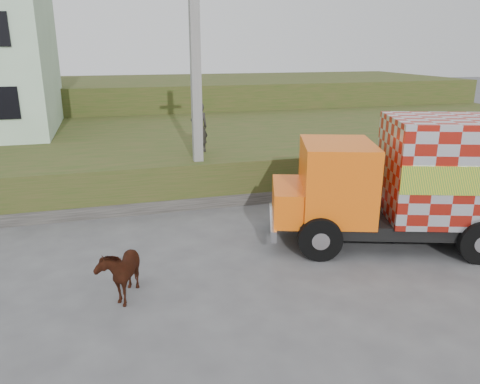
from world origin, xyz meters
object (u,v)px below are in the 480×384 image
object	(u,v)px
utility_pole	(196,81)
cargo_truck	(436,181)
cow	(121,270)
pedestrian	(199,128)

from	to	relation	value
utility_pole	cargo_truck	distance (m)	7.66
utility_pole	cow	xyz separation A→B (m)	(-2.76, -5.59, -3.47)
cargo_truck	cow	distance (m)	8.21
utility_pole	cow	world-z (taller)	utility_pole
utility_pole	cow	size ratio (longest dim) A/B	5.62
cow	pedestrian	xyz separation A→B (m)	(3.07, 6.89, 1.77)
cargo_truck	cow	size ratio (longest dim) A/B	5.61
cargo_truck	cow	bearing A→B (deg)	-157.26
cow	pedestrian	distance (m)	7.75
cargo_truck	pedestrian	distance (m)	8.07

